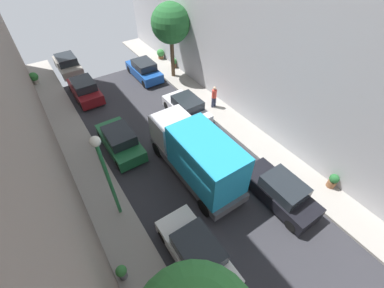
{
  "coord_description": "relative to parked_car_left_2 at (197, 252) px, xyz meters",
  "views": [
    {
      "loc": [
        -5.45,
        -6.18,
        11.59
      ],
      "look_at": [
        1.02,
        3.42,
        0.5
      ],
      "focal_mm": 23.66,
      "sensor_mm": 36.0,
      "label": 1
    }
  ],
  "objects": [
    {
      "name": "ground",
      "position": [
        2.7,
        2.45,
        -0.72
      ],
      "size": [
        32.0,
        32.0,
        0.0
      ],
      "primitive_type": "plane",
      "color": "#2D2D33"
    },
    {
      "name": "sidewalk_left",
      "position": [
        -2.3,
        2.45,
        -0.64
      ],
      "size": [
        2.0,
        44.0,
        0.15
      ],
      "primitive_type": "cube",
      "color": "gray",
      "rests_on": "ground"
    },
    {
      "name": "sidewalk_right",
      "position": [
        7.7,
        2.45,
        -0.64
      ],
      "size": [
        2.0,
        44.0,
        0.15
      ],
      "primitive_type": "cube",
      "color": "gray",
      "rests_on": "ground"
    },
    {
      "name": "building_right",
      "position": [
        11.7,
        2.45,
        6.79
      ],
      "size": [
        6.0,
        44.0,
        15.03
      ],
      "primitive_type": "cube",
      "color": "#B2B2B7",
      "rests_on": "ground"
    },
    {
      "name": "parked_car_left_2",
      "position": [
        0.0,
        0.0,
        0.0
      ],
      "size": [
        1.78,
        4.2,
        1.57
      ],
      "color": "white",
      "rests_on": "ground"
    },
    {
      "name": "parked_car_left_3",
      "position": [
        0.0,
        8.45,
        0.0
      ],
      "size": [
        1.78,
        4.2,
        1.57
      ],
      "color": "#1E6638",
      "rests_on": "ground"
    },
    {
      "name": "parked_car_left_4",
      "position": [
        0.0,
        15.74,
        0.0
      ],
      "size": [
        1.78,
        4.2,
        1.57
      ],
      "color": "maroon",
      "rests_on": "ground"
    },
    {
      "name": "parked_car_left_5",
      "position": [
        0.0,
        20.97,
        0.0
      ],
      "size": [
        1.78,
        4.2,
        1.57
      ],
      "color": "gray",
      "rests_on": "ground"
    },
    {
      "name": "parked_car_right_1",
      "position": [
        5.4,
        0.15,
        0.0
      ],
      "size": [
        1.78,
        4.2,
        1.57
      ],
      "color": "black",
      "rests_on": "ground"
    },
    {
      "name": "parked_car_right_2",
      "position": [
        5.4,
        9.05,
        0.0
      ],
      "size": [
        1.78,
        4.2,
        1.57
      ],
      "color": "silver",
      "rests_on": "ground"
    },
    {
      "name": "parked_car_right_3",
      "position": [
        5.4,
        16.03,
        0.0
      ],
      "size": [
        1.78,
        4.2,
        1.57
      ],
      "color": "#194799",
      "rests_on": "ground"
    },
    {
      "name": "delivery_truck",
      "position": [
        2.7,
        3.9,
        1.07
      ],
      "size": [
        2.26,
        6.6,
        3.38
      ],
      "color": "#4C4C51",
      "rests_on": "ground"
    },
    {
      "name": "pedestrian",
      "position": [
        7.66,
        8.74,
        0.35
      ],
      "size": [
        0.4,
        0.36,
        1.72
      ],
      "color": "#2D334C",
      "rests_on": "sidewalk_right"
    },
    {
      "name": "street_tree_1",
      "position": [
        7.59,
        14.63,
        3.92
      ],
      "size": [
        3.12,
        3.12,
        6.08
      ],
      "color": "brown",
      "rests_on": "sidewalk_right"
    },
    {
      "name": "potted_plant_0",
      "position": [
        -3.04,
        20.18,
        -0.03
      ],
      "size": [
        0.74,
        0.74,
        0.98
      ],
      "color": "#B2A899",
      "rests_on": "sidewalk_left"
    },
    {
      "name": "potted_plant_1",
      "position": [
        8.41,
        -0.93,
        -0.09
      ],
      "size": [
        0.51,
        0.51,
        0.91
      ],
      "color": "brown",
      "rests_on": "sidewalk_right"
    },
    {
      "name": "potted_plant_2",
      "position": [
        8.48,
        16.01,
        -0.11
      ],
      "size": [
        0.57,
        0.57,
        0.85
      ],
      "color": "brown",
      "rests_on": "sidewalk_right"
    },
    {
      "name": "potted_plant_3",
      "position": [
        8.34,
        18.34,
        -0.07
      ],
      "size": [
        0.72,
        0.72,
        0.94
      ],
      "color": "brown",
      "rests_on": "sidewalk_right"
    },
    {
      "name": "potted_plant_4",
      "position": [
        -2.99,
        1.07,
        -0.09
      ],
      "size": [
        0.46,
        0.46,
        0.84
      ],
      "color": "slate",
      "rests_on": "sidewalk_left"
    },
    {
      "name": "lamp_post",
      "position": [
        -1.9,
        4.09,
        2.84
      ],
      "size": [
        0.44,
        0.44,
        5.12
      ],
      "color": "#26723F",
      "rests_on": "sidewalk_left"
    }
  ]
}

